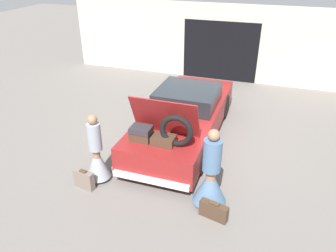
{
  "coord_description": "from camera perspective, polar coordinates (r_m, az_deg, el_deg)",
  "views": [
    {
      "loc": [
        2.08,
        -7.41,
        4.42
      ],
      "look_at": [
        0.0,
        -1.32,
        0.97
      ],
      "focal_mm": 35.0,
      "sensor_mm": 36.0,
      "label": 1
    }
  ],
  "objects": [
    {
      "name": "car",
      "position": [
        8.59,
        2.83,
        1.64
      ],
      "size": [
        1.8,
        4.88,
        1.75
      ],
      "color": "maroon",
      "rests_on": "ground_plane"
    },
    {
      "name": "person_right",
      "position": [
        6.35,
        7.42,
        -9.18
      ],
      "size": [
        0.66,
        0.66,
        1.67
      ],
      "rotation": [
        0.0,
        0.0,
        1.43
      ],
      "color": "#997051",
      "rests_on": "ground_plane"
    },
    {
      "name": "person_left",
      "position": [
        7.14,
        -12.29,
        -5.33
      ],
      "size": [
        0.54,
        0.54,
        1.56
      ],
      "rotation": [
        0.0,
        0.0,
        -1.45
      ],
      "color": "#997051",
      "rests_on": "ground_plane"
    },
    {
      "name": "suitcase_beside_left_person",
      "position": [
        7.14,
        -14.37,
        -9.04
      ],
      "size": [
        0.46,
        0.21,
        0.44
      ],
      "color": "#75665B",
      "rests_on": "ground_plane"
    },
    {
      "name": "garage_wall_back",
      "position": [
        12.74,
        9.19,
        14.06
      ],
      "size": [
        12.0,
        0.14,
        2.8
      ],
      "color": "beige",
      "rests_on": "ground_plane"
    },
    {
      "name": "ground_plane",
      "position": [
        8.87,
        2.75,
        -1.75
      ],
      "size": [
        40.0,
        40.0,
        0.0
      ],
      "primitive_type": "plane",
      "color": "slate"
    },
    {
      "name": "suitcase_beside_right_person",
      "position": [
        6.33,
        7.95,
        -14.41
      ],
      "size": [
        0.56,
        0.27,
        0.36
      ],
      "color": "#473323",
      "rests_on": "ground_plane"
    }
  ]
}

